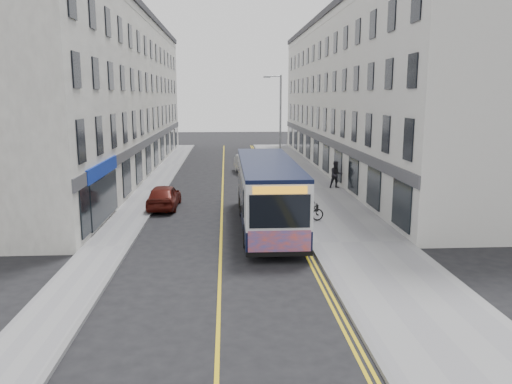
{
  "coord_description": "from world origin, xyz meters",
  "views": [
    {
      "loc": [
        0.28,
        -22.35,
        6.53
      ],
      "look_at": [
        1.82,
        3.11,
        1.6
      ],
      "focal_mm": 35.0,
      "sensor_mm": 36.0,
      "label": 1
    }
  ],
  "objects": [
    {
      "name": "car_white",
      "position": [
        2.08,
        19.75,
        0.78
      ],
      "size": [
        2.28,
        4.92,
        1.56
      ],
      "primitive_type": "imported",
      "rotation": [
        0.0,
        0.0,
        0.14
      ],
      "color": "silver",
      "rests_on": "ground"
    },
    {
      "name": "ground",
      "position": [
        0.0,
        0.0,
        0.0
      ],
      "size": [
        140.0,
        140.0,
        0.0
      ],
      "primitive_type": "plane",
      "color": "black",
      "rests_on": "ground"
    },
    {
      "name": "pavement_west",
      "position": [
        -5.0,
        12.0,
        0.06
      ],
      "size": [
        2.0,
        64.0,
        0.12
      ],
      "primitive_type": "cube",
      "color": "gray",
      "rests_on": "ground"
    },
    {
      "name": "terrace_east",
      "position": [
        11.5,
        21.0,
        6.5
      ],
      "size": [
        6.0,
        46.0,
        13.0
      ],
      "primitive_type": "cube",
      "color": "silver",
      "rests_on": "ground"
    },
    {
      "name": "streetlamp",
      "position": [
        4.17,
        14.0,
        4.38
      ],
      "size": [
        1.32,
        0.18,
        8.0
      ],
      "color": "gray",
      "rests_on": "ground"
    },
    {
      "name": "pedestrian_far",
      "position": [
        8.0,
        11.94,
        1.07
      ],
      "size": [
        0.97,
        0.78,
        1.9
      ],
      "primitive_type": "imported",
      "rotation": [
        0.0,
        0.0,
        0.06
      ],
      "color": "black",
      "rests_on": "pavement_east"
    },
    {
      "name": "kerb_west",
      "position": [
        -4.0,
        12.0,
        0.07
      ],
      "size": [
        0.18,
        64.0,
        0.13
      ],
      "primitive_type": "cube",
      "color": "slate",
      "rests_on": "ground"
    },
    {
      "name": "terrace_west",
      "position": [
        -9.0,
        21.0,
        6.5
      ],
      "size": [
        6.0,
        46.0,
        13.0
      ],
      "primitive_type": "cube",
      "color": "white",
      "rests_on": "ground"
    },
    {
      "name": "pavement_east",
      "position": [
        6.25,
        12.0,
        0.06
      ],
      "size": [
        4.5,
        64.0,
        0.12
      ],
      "primitive_type": "cube",
      "color": "gray",
      "rests_on": "ground"
    },
    {
      "name": "road_dbl_yellow_inner",
      "position": [
        3.55,
        12.0,
        0.0
      ],
      "size": [
        0.1,
        64.0,
        0.01
      ],
      "primitive_type": "cube",
      "color": "gold",
      "rests_on": "ground"
    },
    {
      "name": "pedestrian_near",
      "position": [
        4.67,
        12.33,
        1.09
      ],
      "size": [
        0.82,
        0.66,
        1.93
      ],
      "primitive_type": "imported",
      "rotation": [
        0.0,
        0.0,
        0.32
      ],
      "color": "#906541",
      "rests_on": "pavement_east"
    },
    {
      "name": "bicycle",
      "position": [
        4.4,
        2.63,
        0.61
      ],
      "size": [
        1.93,
        0.91,
        0.98
      ],
      "primitive_type": "imported",
      "rotation": [
        0.0,
        0.0,
        1.71
      ],
      "color": "black",
      "rests_on": "pavement_east"
    },
    {
      "name": "road_centre_line",
      "position": [
        0.0,
        12.0,
        0.0
      ],
      "size": [
        0.12,
        64.0,
        0.01
      ],
      "primitive_type": "cube",
      "color": "gold",
      "rests_on": "ground"
    },
    {
      "name": "city_bus",
      "position": [
        2.32,
        2.06,
        1.84
      ],
      "size": [
        2.71,
        11.61,
        3.37
      ],
      "color": "black",
      "rests_on": "ground"
    },
    {
      "name": "kerb_east",
      "position": [
        4.0,
        12.0,
        0.07
      ],
      "size": [
        0.18,
        64.0,
        0.13
      ],
      "primitive_type": "cube",
      "color": "slate",
      "rests_on": "ground"
    },
    {
      "name": "car_maroon",
      "position": [
        -3.4,
        6.67,
        0.72
      ],
      "size": [
        1.8,
        4.25,
        1.44
      ],
      "primitive_type": "imported",
      "rotation": [
        0.0,
        0.0,
        3.12
      ],
      "color": "#53140D",
      "rests_on": "ground"
    },
    {
      "name": "road_dbl_yellow_outer",
      "position": [
        3.75,
        12.0,
        0.0
      ],
      "size": [
        0.1,
        64.0,
        0.01
      ],
      "primitive_type": "cube",
      "color": "gold",
      "rests_on": "ground"
    }
  ]
}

